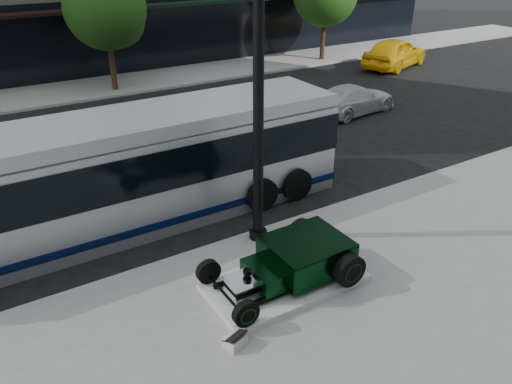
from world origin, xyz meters
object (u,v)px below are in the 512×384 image
transit_bus (124,172)px  lamppost (258,91)px  white_sedan (353,99)px  hot_rod (298,258)px  yellow_taxi (395,53)px

transit_bus → lamppost: bearing=-47.4°
transit_bus → white_sedan: (11.41, 3.95, -0.87)m
lamppost → transit_bus: (-2.44, 2.65, -2.40)m
transit_bus → hot_rod: bearing=-63.9°
transit_bus → yellow_taxi: transit_bus is taller
white_sedan → yellow_taxi: 9.34m
transit_bus → yellow_taxi: bearing=25.4°
white_sedan → yellow_taxi: size_ratio=0.84×
white_sedan → lamppost: bearing=119.5°
lamppost → yellow_taxi: (16.74, 11.77, -3.02)m
hot_rod → yellow_taxi: (16.94, 13.71, 0.16)m
hot_rod → white_sedan: bearing=43.0°
lamppost → white_sedan: (8.97, 6.60, -3.27)m
yellow_taxi → transit_bus: bearing=97.2°
hot_rod → white_sedan: 12.53m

